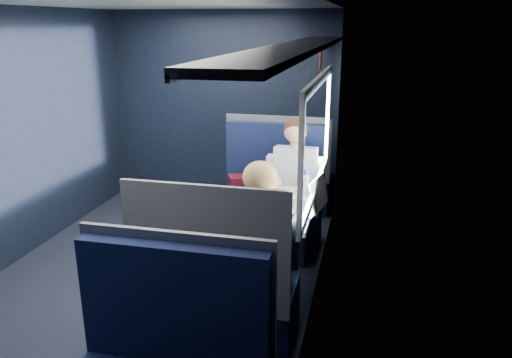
% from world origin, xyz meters
% --- Properties ---
extents(ground, '(2.80, 4.20, 0.01)m').
position_xyz_m(ground, '(0.00, 0.00, -0.01)').
color(ground, black).
extents(room_shell, '(3.00, 4.40, 2.40)m').
position_xyz_m(room_shell, '(0.02, 0.00, 1.48)').
color(room_shell, black).
rests_on(room_shell, ground).
extents(table, '(0.62, 1.00, 0.74)m').
position_xyz_m(table, '(1.03, 0.00, 0.66)').
color(table, '#54565E').
rests_on(table, ground).
extents(seat_bay_near, '(1.04, 0.62, 1.26)m').
position_xyz_m(seat_bay_near, '(0.84, 0.87, 0.42)').
color(seat_bay_near, black).
rests_on(seat_bay_near, ground).
extents(seat_bay_far, '(1.04, 0.62, 1.26)m').
position_xyz_m(seat_bay_far, '(0.85, -0.87, 0.41)').
color(seat_bay_far, black).
rests_on(seat_bay_far, ground).
extents(seat_row_front, '(1.04, 0.51, 1.16)m').
position_xyz_m(seat_row_front, '(0.85, 1.80, 0.41)').
color(seat_row_front, black).
rests_on(seat_row_front, ground).
extents(man, '(0.53, 0.56, 1.32)m').
position_xyz_m(man, '(1.10, 0.70, 0.72)').
color(man, black).
rests_on(man, ground).
extents(woman, '(0.53, 0.56, 1.32)m').
position_xyz_m(woman, '(1.10, -0.71, 0.73)').
color(woman, black).
rests_on(woman, ground).
extents(papers, '(0.74, 0.89, 0.01)m').
position_xyz_m(papers, '(1.05, -0.09, 0.74)').
color(papers, white).
rests_on(papers, table).
extents(laptop, '(0.33, 0.40, 0.27)m').
position_xyz_m(laptop, '(1.34, -0.05, 0.81)').
color(laptop, silver).
rests_on(laptop, table).
extents(bottle_small, '(0.07, 0.07, 0.23)m').
position_xyz_m(bottle_small, '(1.26, 0.28, 0.84)').
color(bottle_small, silver).
rests_on(bottle_small, table).
extents(cup, '(0.07, 0.07, 0.09)m').
position_xyz_m(cup, '(1.33, 0.44, 0.79)').
color(cup, white).
rests_on(cup, table).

